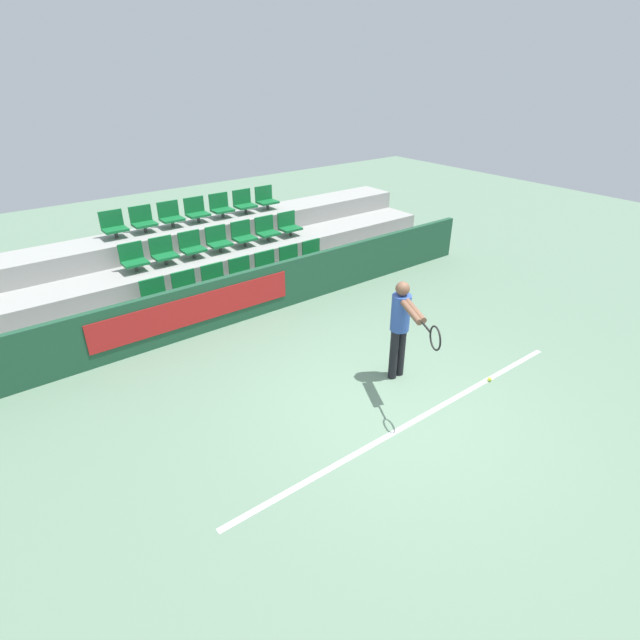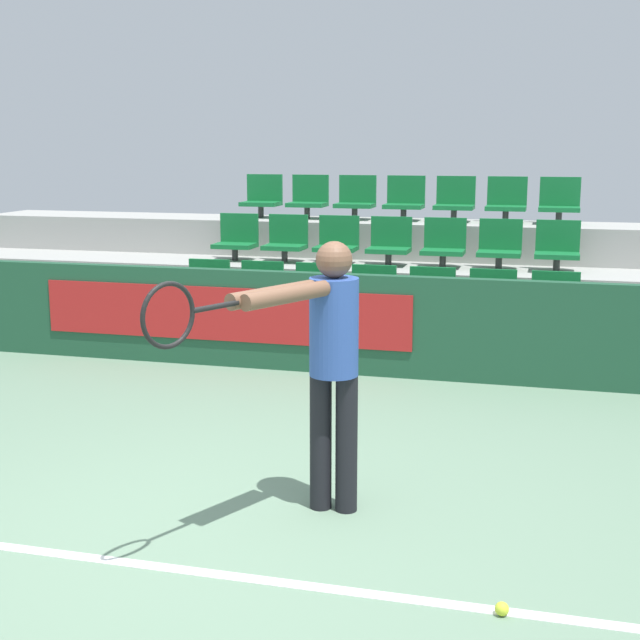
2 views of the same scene
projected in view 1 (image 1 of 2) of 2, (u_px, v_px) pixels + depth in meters
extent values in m
plane|color=slate|center=(397.00, 407.00, 7.16)|extent=(30.00, 30.00, 0.00)
cube|color=white|center=(416.00, 420.00, 6.90)|extent=(6.08, 0.08, 0.01)
cube|color=#1E4C33|center=(260.00, 291.00, 9.57)|extent=(11.08, 0.12, 0.95)
cube|color=red|center=(197.00, 309.00, 8.78)|extent=(3.73, 0.02, 0.53)
cube|color=#9E9E99|center=(246.00, 295.00, 10.09)|extent=(10.68, 0.95, 0.42)
cube|color=#9E9E99|center=(224.00, 271.00, 10.66)|extent=(10.68, 0.95, 0.83)
cube|color=#9E9E99|center=(203.00, 250.00, 11.23)|extent=(10.68, 0.95, 1.25)
cylinder|color=#333333|center=(158.00, 304.00, 9.03)|extent=(0.07, 0.07, 0.15)
cube|color=#146B33|center=(157.00, 300.00, 8.99)|extent=(0.46, 0.36, 0.05)
cube|color=#146B33|center=(152.00, 287.00, 9.01)|extent=(0.46, 0.04, 0.33)
cylinder|color=#333333|center=(189.00, 296.00, 9.35)|extent=(0.07, 0.07, 0.15)
cube|color=#146B33|center=(188.00, 291.00, 9.31)|extent=(0.46, 0.36, 0.05)
cube|color=#146B33|center=(183.00, 279.00, 9.33)|extent=(0.46, 0.04, 0.33)
cylinder|color=#333333|center=(217.00, 288.00, 9.67)|extent=(0.07, 0.07, 0.15)
cube|color=#146B33|center=(217.00, 284.00, 9.62)|extent=(0.46, 0.36, 0.05)
cube|color=#146B33|center=(212.00, 272.00, 9.65)|extent=(0.46, 0.04, 0.33)
cylinder|color=#333333|center=(244.00, 281.00, 9.99)|extent=(0.07, 0.07, 0.15)
cube|color=#146B33|center=(244.00, 276.00, 9.94)|extent=(0.46, 0.36, 0.05)
cube|color=#146B33|center=(239.00, 265.00, 9.97)|extent=(0.46, 0.04, 0.33)
cylinder|color=#333333|center=(269.00, 274.00, 10.31)|extent=(0.07, 0.07, 0.15)
cube|color=#146B33|center=(269.00, 270.00, 10.26)|extent=(0.46, 0.36, 0.05)
cube|color=#146B33|center=(265.00, 259.00, 10.29)|extent=(0.46, 0.04, 0.33)
cylinder|color=#333333|center=(293.00, 268.00, 10.63)|extent=(0.07, 0.07, 0.15)
cube|color=#146B33|center=(293.00, 263.00, 10.58)|extent=(0.46, 0.36, 0.05)
cube|color=#146B33|center=(288.00, 253.00, 10.61)|extent=(0.46, 0.04, 0.33)
cylinder|color=#333333|center=(315.00, 262.00, 10.95)|extent=(0.07, 0.07, 0.15)
cube|color=#146B33|center=(315.00, 257.00, 10.90)|extent=(0.46, 0.36, 0.05)
cube|color=#146B33|center=(311.00, 247.00, 10.93)|extent=(0.46, 0.04, 0.33)
cylinder|color=#333333|center=(136.00, 268.00, 9.51)|extent=(0.07, 0.07, 0.15)
cube|color=#146B33|center=(135.00, 263.00, 9.46)|extent=(0.46, 0.36, 0.05)
cube|color=#146B33|center=(131.00, 251.00, 9.49)|extent=(0.46, 0.04, 0.33)
cylinder|color=#333333|center=(166.00, 261.00, 9.83)|extent=(0.07, 0.07, 0.15)
cube|color=#146B33|center=(165.00, 256.00, 9.78)|extent=(0.46, 0.36, 0.05)
cube|color=#146B33|center=(161.00, 245.00, 9.81)|extent=(0.46, 0.04, 0.33)
cylinder|color=#333333|center=(194.00, 255.00, 10.14)|extent=(0.07, 0.07, 0.15)
cube|color=#146B33|center=(193.00, 250.00, 10.10)|extent=(0.46, 0.36, 0.05)
cube|color=#146B33|center=(189.00, 239.00, 10.12)|extent=(0.46, 0.04, 0.33)
cylinder|color=#333333|center=(220.00, 249.00, 10.46)|extent=(0.07, 0.07, 0.15)
cube|color=#146B33|center=(220.00, 244.00, 10.42)|extent=(0.46, 0.36, 0.05)
cube|color=#146B33|center=(216.00, 233.00, 10.44)|extent=(0.46, 0.04, 0.33)
cylinder|color=#333333|center=(245.00, 243.00, 10.78)|extent=(0.07, 0.07, 0.15)
cube|color=#146B33|center=(245.00, 239.00, 10.74)|extent=(0.46, 0.36, 0.05)
cube|color=#146B33|center=(240.00, 228.00, 10.76)|extent=(0.46, 0.04, 0.33)
cylinder|color=#333333|center=(268.00, 238.00, 11.10)|extent=(0.07, 0.07, 0.15)
cube|color=#146B33|center=(268.00, 234.00, 11.06)|extent=(0.46, 0.36, 0.05)
cube|color=#146B33|center=(264.00, 223.00, 11.08)|extent=(0.46, 0.04, 0.33)
cylinder|color=#333333|center=(291.00, 233.00, 11.42)|extent=(0.07, 0.07, 0.15)
cube|color=#146B33|center=(290.00, 229.00, 11.38)|extent=(0.46, 0.36, 0.05)
cube|color=#146B33|center=(286.00, 219.00, 11.40)|extent=(0.46, 0.04, 0.33)
cylinder|color=#333333|center=(116.00, 234.00, 9.98)|extent=(0.07, 0.07, 0.15)
cube|color=#146B33|center=(115.00, 230.00, 9.94)|extent=(0.46, 0.36, 0.05)
cube|color=#146B33|center=(111.00, 218.00, 9.96)|extent=(0.46, 0.04, 0.33)
cylinder|color=#333333|center=(145.00, 229.00, 10.30)|extent=(0.07, 0.07, 0.15)
cube|color=#146B33|center=(145.00, 224.00, 10.25)|extent=(0.46, 0.36, 0.05)
cube|color=#146B33|center=(140.00, 214.00, 10.28)|extent=(0.46, 0.04, 0.33)
cylinder|color=#333333|center=(173.00, 224.00, 10.62)|extent=(0.07, 0.07, 0.15)
cube|color=#146B33|center=(172.00, 219.00, 10.57)|extent=(0.46, 0.36, 0.05)
cube|color=#146B33|center=(168.00, 209.00, 10.60)|extent=(0.46, 0.04, 0.33)
cylinder|color=#333333|center=(199.00, 219.00, 10.94)|extent=(0.07, 0.07, 0.15)
cube|color=#146B33|center=(198.00, 215.00, 10.89)|extent=(0.46, 0.36, 0.05)
cube|color=#146B33|center=(194.00, 205.00, 10.92)|extent=(0.46, 0.04, 0.33)
cylinder|color=#333333|center=(223.00, 215.00, 11.26)|extent=(0.07, 0.07, 0.15)
cube|color=#146B33|center=(223.00, 210.00, 11.21)|extent=(0.46, 0.36, 0.05)
cube|color=#146B33|center=(218.00, 200.00, 11.24)|extent=(0.46, 0.04, 0.33)
cylinder|color=#333333|center=(246.00, 210.00, 11.58)|extent=(0.07, 0.07, 0.15)
cube|color=#146B33|center=(246.00, 206.00, 11.53)|extent=(0.46, 0.36, 0.05)
cube|color=#146B33|center=(242.00, 197.00, 11.56)|extent=(0.46, 0.04, 0.33)
cylinder|color=#333333|center=(268.00, 206.00, 11.90)|extent=(0.07, 0.07, 0.15)
cube|color=#146B33|center=(267.00, 202.00, 11.85)|extent=(0.46, 0.36, 0.05)
cube|color=#146B33|center=(263.00, 193.00, 11.88)|extent=(0.46, 0.04, 0.33)
cylinder|color=black|center=(394.00, 355.00, 7.64)|extent=(0.13, 0.13, 0.83)
cylinder|color=black|center=(401.00, 352.00, 7.72)|extent=(0.13, 0.13, 0.83)
cylinder|color=#2D4C99|center=(401.00, 313.00, 7.36)|extent=(0.28, 0.28, 0.57)
sphere|color=brown|center=(403.00, 289.00, 7.18)|extent=(0.21, 0.21, 0.21)
cylinder|color=brown|center=(411.00, 312.00, 6.83)|extent=(0.35, 0.60, 0.09)
cylinder|color=brown|center=(415.00, 311.00, 6.87)|extent=(0.35, 0.60, 0.09)
cylinder|color=black|center=(426.00, 327.00, 6.45)|extent=(0.16, 0.28, 0.03)
torus|color=black|center=(435.00, 338.00, 6.19)|extent=(0.16, 0.30, 0.32)
sphere|color=#CCDB33|center=(490.00, 379.00, 7.72)|extent=(0.07, 0.07, 0.07)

